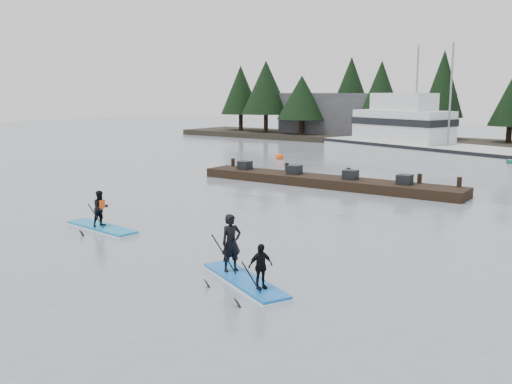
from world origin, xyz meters
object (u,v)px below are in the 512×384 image
Objects in this scene: fishing_boat_large at (417,150)px; floating_dock at (325,182)px; paddleboard_duo at (243,263)px; paddleboard_solo at (101,217)px.

fishing_boat_large is 15.51m from floating_dock.
floating_dock is 16.70m from paddleboard_duo.
paddleboard_duo is (7.09, -30.95, -0.17)m from fishing_boat_large.
floating_dock is at bearing 87.34° from paddleboard_solo.
fishing_boat_large is at bearing 127.46° from paddleboard_duo.
paddleboard_solo is at bearing -74.74° from fishing_boat_large.
floating_dock is 13.98m from paddleboard_solo.
paddleboard_solo is at bearing -166.60° from paddleboard_duo.
paddleboard_duo is (6.30, -15.46, 0.30)m from floating_dock.
paddleboard_duo is (8.07, -1.59, 0.07)m from paddleboard_solo.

